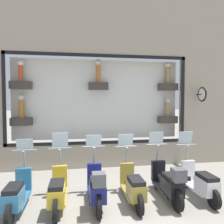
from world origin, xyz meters
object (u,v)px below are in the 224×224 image
(scooter_black_1, at_px, (168,182))
(scooter_olive_2, at_px, (133,186))
(scooter_white_0, at_px, (200,182))
(scooter_navy_3, at_px, (97,187))
(scooter_teal_5, at_px, (17,194))
(scooter_yellow_4, at_px, (58,191))

(scooter_black_1, relative_size, scooter_olive_2, 1.01)
(scooter_white_0, relative_size, scooter_navy_3, 0.99)
(scooter_olive_2, xyz_separation_m, scooter_teal_5, (-0.00, 2.68, -0.01))
(scooter_black_1, bearing_deg, scooter_teal_5, 89.20)
(scooter_olive_2, bearing_deg, scooter_white_0, -90.02)
(scooter_olive_2, relative_size, scooter_navy_3, 0.99)
(scooter_white_0, bearing_deg, scooter_navy_3, 91.14)
(scooter_olive_2, bearing_deg, scooter_navy_3, 93.46)
(scooter_yellow_4, xyz_separation_m, scooter_teal_5, (-0.01, 0.89, -0.02))
(scooter_white_0, bearing_deg, scooter_teal_5, 90.04)
(scooter_white_0, height_order, scooter_teal_5, scooter_white_0)
(scooter_white_0, height_order, scooter_olive_2, scooter_white_0)
(scooter_olive_2, bearing_deg, scooter_teal_5, 90.07)
(scooter_white_0, height_order, scooter_navy_3, scooter_white_0)
(scooter_navy_3, height_order, scooter_yellow_4, scooter_yellow_4)
(scooter_olive_2, distance_m, scooter_teal_5, 2.68)
(scooter_white_0, distance_m, scooter_teal_5, 4.47)
(scooter_yellow_4, height_order, scooter_teal_5, scooter_yellow_4)
(scooter_olive_2, relative_size, scooter_teal_5, 1.00)
(scooter_white_0, xyz_separation_m, scooter_black_1, (-0.05, 0.89, 0.06))
(scooter_white_0, distance_m, scooter_navy_3, 2.69)
(scooter_black_1, distance_m, scooter_yellow_4, 2.68)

